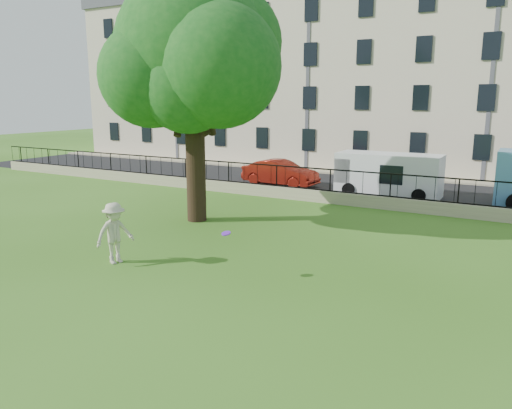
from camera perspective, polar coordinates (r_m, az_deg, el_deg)
The scene contains 11 objects.
ground at distance 15.14m, azimuth -8.52°, elevation -7.95°, with size 120.00×120.00×0.00m, color #356518.
retaining_wall at distance 25.25m, azimuth 8.42°, elevation 0.83°, with size 50.00×0.40×0.60m, color gray.
iron_railing at distance 25.10m, azimuth 8.48°, elevation 2.74°, with size 50.00×0.05×1.13m.
street at distance 29.67m, azimuth 11.70°, elevation 1.79°, with size 60.00×9.00×0.01m, color black.
sidewalk at distance 34.59m, azimuth 14.38°, elevation 3.18°, with size 60.00×1.40×0.12m, color gray.
building_row at distance 39.75m, azimuth 17.15°, elevation 14.05°, with size 56.40×10.40×13.80m.
tree at distance 21.25m, azimuth -7.41°, elevation 16.74°, with size 8.28×6.48×10.37m.
man at distance 16.36m, azimuth -15.84°, elevation -3.17°, with size 1.26×0.73×1.96m, color beige.
frisbee at distance 14.37m, azimuth -3.44°, elevation -3.30°, with size 0.27×0.27×0.03m, color #7426D8.
red_sedan at distance 30.04m, azimuth 2.79°, elevation 3.62°, with size 1.62×4.65×1.53m, color maroon.
white_van at distance 27.71m, azimuth 14.90°, elevation 3.30°, with size 5.41×2.11×2.27m, color silver.
Camera 1 is at (8.87, -11.15, 5.13)m, focal length 35.00 mm.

